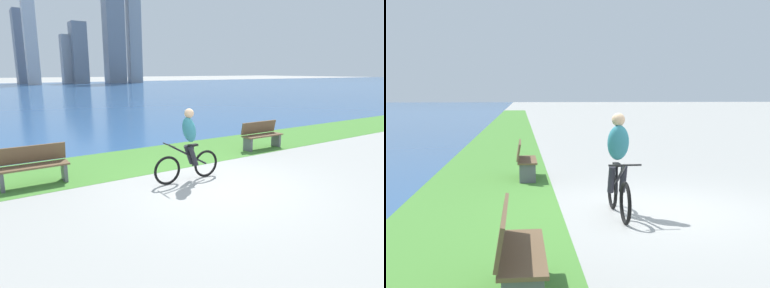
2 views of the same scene
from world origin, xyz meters
The scene contains 7 objects.
ground_plane centered at (0.00, 0.00, 0.00)m, with size 300.00×300.00×0.00m, color #9E9E99.
grass_strip_bayside centered at (0.00, 3.06, 0.00)m, with size 120.00×2.85×0.01m, color #478433.
bay_water_surface centered at (0.00, 41.24, 0.00)m, with size 300.00×73.52×0.00m, color #2D568C.
cyclist_lead centered at (-0.28, 0.71, 0.84)m, with size 1.74×0.52×1.71m.
bench_near_path centered at (-3.40, 2.37, 0.45)m, with size 1.50×0.47×0.90m.
bench_far_along_path centered at (3.58, 2.23, 0.45)m, with size 1.50×0.47×0.90m.
city_skyline_far_shore centered at (13.54, 68.01, 9.91)m, with size 50.08×11.01×27.48m.
Camera 1 is at (-4.34, -5.66, 2.54)m, focal length 31.12 mm.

